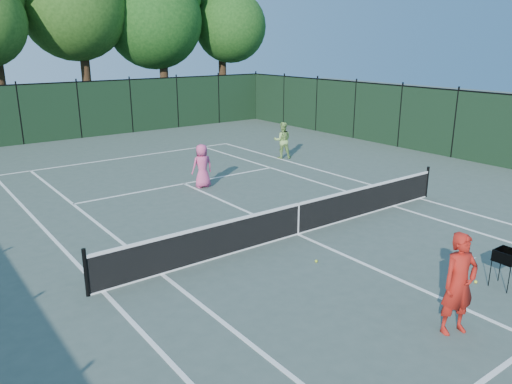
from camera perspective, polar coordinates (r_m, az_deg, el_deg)
ground at (r=13.81m, az=4.79°, el=-4.84°), size 90.00×90.00×0.00m
sideline_doubles_left at (r=11.25m, az=-17.07°, el=-10.80°), size 0.10×23.77×0.01m
sideline_doubles_right at (r=17.74m, az=18.21°, el=-0.70°), size 0.10×23.77×0.01m
sideline_singles_left at (r=11.70m, az=-10.71°, el=-9.21°), size 0.10×23.77×0.01m
sideline_singles_right at (r=16.68m, az=15.47°, el=-1.56°), size 0.10×23.77×0.01m
baseline_far at (r=23.64m, az=-14.65°, el=3.83°), size 10.97×0.10×0.01m
service_line_far at (r=18.81m, az=-8.20°, el=0.96°), size 8.23×0.10×0.01m
center_service_line at (r=13.81m, az=4.79°, el=-4.83°), size 0.10×12.80×0.01m
tennis_net at (r=13.64m, az=4.84°, el=-2.98°), size 11.69×0.09×1.06m
fence_far at (r=29.08m, az=-19.57°, el=8.75°), size 24.00×0.05×3.00m
tree_5 at (r=37.85m, az=-4.00°, el=20.71°), size 5.80×5.80×12.23m
coach at (r=9.69m, az=22.20°, el=-9.69°), size 1.09×0.65×1.91m
player_pink at (r=18.09m, az=-6.17°, el=2.99°), size 0.82×0.57×1.59m
player_green at (r=22.66m, az=3.04°, el=5.93°), size 1.00×0.94×1.64m
ball_hopper at (r=11.91m, az=26.75°, el=-6.58°), size 0.48×0.48×0.85m
loose_ball_near_cart at (r=12.10m, az=23.82°, el=-9.37°), size 0.07×0.07×0.07m
loose_ball_midcourt at (r=12.15m, az=6.90°, el=-7.85°), size 0.07×0.07×0.07m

